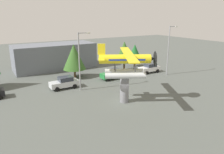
# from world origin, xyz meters

# --- Properties ---
(ground_plane) EXTENTS (140.00, 140.00, 0.00)m
(ground_plane) POSITION_xyz_m (0.00, 0.00, 0.00)
(ground_plane) COLOR #515651
(display_pedestal) EXTENTS (1.10, 1.10, 3.38)m
(display_pedestal) POSITION_xyz_m (0.00, 0.00, 1.69)
(display_pedestal) COLOR slate
(display_pedestal) RESTS_ON ground
(floatplane_monument) EXTENTS (7.09, 9.66, 4.00)m
(floatplane_monument) POSITION_xyz_m (0.11, -0.06, 5.05)
(floatplane_monument) COLOR silver
(floatplane_monument) RESTS_ON display_pedestal
(car_mid_silver) EXTENTS (4.20, 2.02, 1.76)m
(car_mid_silver) POSITION_xyz_m (-4.69, 9.02, 0.88)
(car_mid_silver) COLOR silver
(car_mid_silver) RESTS_ON ground
(car_far_green) EXTENTS (4.20, 2.02, 1.76)m
(car_far_green) POSITION_xyz_m (4.10, 9.47, 0.88)
(car_far_green) COLOR #237A38
(car_far_green) RESTS_ON ground
(car_distant_white) EXTENTS (4.20, 2.02, 1.76)m
(car_distant_white) POSITION_xyz_m (12.30, 9.54, 0.88)
(car_distant_white) COLOR white
(car_distant_white) RESTS_ON ground
(streetlight_primary) EXTENTS (1.84, 0.28, 8.33)m
(streetlight_primary) POSITION_xyz_m (-2.83, 6.94, 4.81)
(streetlight_primary) COLOR gray
(streetlight_primary) RESTS_ON ground
(streetlight_secondary) EXTENTS (1.84, 0.28, 8.77)m
(streetlight_secondary) POSITION_xyz_m (14.17, 6.68, 5.03)
(streetlight_secondary) COLOR gray
(streetlight_secondary) RESTS_ON ground
(storefront_building) EXTENTS (15.82, 6.53, 5.03)m
(storefront_building) POSITION_xyz_m (-2.13, 22.00, 2.51)
(storefront_building) COLOR slate
(storefront_building) RESTS_ON ground
(tree_east) EXTENTS (3.90, 3.90, 5.84)m
(tree_east) POSITION_xyz_m (-1.20, 13.65, 3.66)
(tree_east) COLOR brown
(tree_east) RESTS_ON ground
(tree_center_back) EXTENTS (3.54, 3.54, 5.76)m
(tree_center_back) POSITION_xyz_m (8.80, 13.00, 3.78)
(tree_center_back) COLOR brown
(tree_center_back) RESTS_ON ground
(tree_far_east) EXTENTS (2.73, 2.73, 4.72)m
(tree_far_east) POSITION_xyz_m (12.86, 15.06, 3.18)
(tree_far_east) COLOR brown
(tree_far_east) RESTS_ON ground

